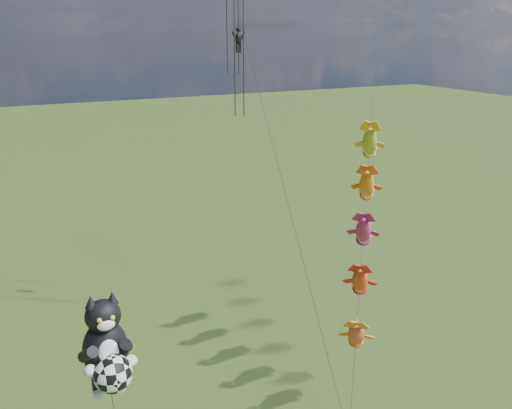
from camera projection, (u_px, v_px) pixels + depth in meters
name	position (u px, v px, depth m)	size (l,w,h in m)	color
cat_kite_rig	(107.00, 351.00, 23.61)	(2.18, 3.95, 11.01)	brown
fish_windsock_rig	(363.00, 231.00, 34.80)	(10.04, 12.56, 16.72)	brown
parafoil_rig	(240.00, 35.00, 39.08)	(2.02, 17.53, 26.40)	brown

